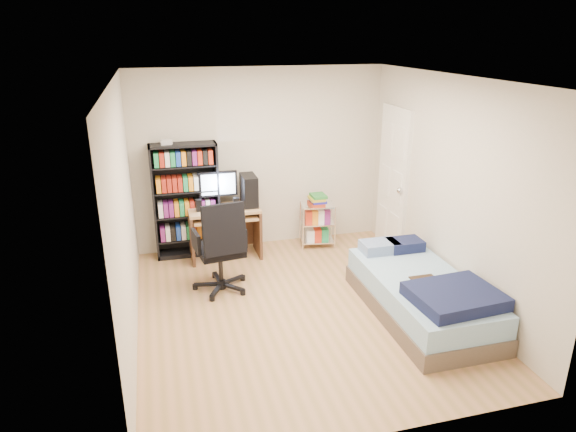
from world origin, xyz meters
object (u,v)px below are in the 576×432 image
object	(u,v)px
media_shelf	(186,199)
bed	(422,295)
computer_desk	(230,211)
office_chair	(222,262)

from	to	relation	value
media_shelf	bed	distance (m)	3.31
computer_desk	bed	bearing A→B (deg)	-50.99
media_shelf	computer_desk	distance (m)	0.61
office_chair	bed	world-z (taller)	office_chair
media_shelf	office_chair	world-z (taller)	media_shelf
computer_desk	bed	xyz separation A→B (m)	(1.74, -2.15, -0.39)
office_chair	computer_desk	bearing A→B (deg)	67.01
computer_desk	office_chair	size ratio (longest dim) A/B	1.04
bed	office_chair	bearing A→B (deg)	150.69
computer_desk	bed	world-z (taller)	computer_desk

